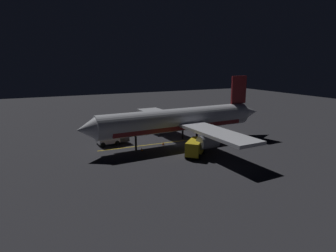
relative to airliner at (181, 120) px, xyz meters
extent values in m
cube|color=#2B2B30|center=(-0.03, 0.60, -4.38)|extent=(180.00, 180.00, 0.20)
cube|color=gold|center=(1.50, 4.60, -4.28)|extent=(0.72, 20.64, 0.01)
cylinder|color=silver|center=(-0.03, 0.60, 0.19)|extent=(5.46, 30.14, 4.08)
cube|color=maroon|center=(-0.03, 0.60, -0.93)|extent=(5.05, 25.63, 0.73)
cone|color=silver|center=(-0.77, 16.80, 0.19)|extent=(4.15, 3.45, 4.00)
cone|color=silver|center=(0.75, -16.21, 0.19)|extent=(3.90, 5.06, 3.67)
cube|color=maroon|center=(0.62, -13.37, 4.97)|extent=(0.53, 3.61, 5.49)
cube|color=silver|center=(-9.58, -1.34, -0.42)|extent=(15.38, 5.49, 0.50)
cylinder|color=slate|center=(-8.87, -0.11, -1.82)|extent=(2.25, 3.29, 2.10)
cube|color=silver|center=(9.66, -0.45, -0.42)|extent=(15.38, 5.49, 0.50)
cylinder|color=slate|center=(8.85, 0.71, -1.82)|extent=(2.25, 3.29, 2.10)
cylinder|color=black|center=(-0.41, 8.84, -3.07)|extent=(0.38, 0.38, 2.43)
cylinder|color=black|center=(-2.36, -2.01, -3.07)|extent=(0.38, 0.38, 2.43)
cylinder|color=black|center=(2.53, -1.78, -3.07)|extent=(0.38, 0.38, 2.43)
cube|color=silver|center=(4.47, 12.33, -2.87)|extent=(2.26, 3.81, 1.93)
cube|color=#38383D|center=(4.59, 9.57, -3.08)|extent=(2.07, 1.88, 1.50)
cylinder|color=black|center=(4.53, 11.03, -3.83)|extent=(2.35, 1.00, 0.90)
cylinder|color=black|center=(4.42, 13.63, -3.83)|extent=(2.35, 1.00, 0.90)
cube|color=gold|center=(-7.59, 1.43, -2.77)|extent=(4.86, 4.88, 2.12)
cube|color=#38383D|center=(-5.27, -0.91, -3.08)|extent=(2.68, 2.68, 1.50)
cylinder|color=black|center=(-6.41, 0.24, -3.83)|extent=(2.27, 2.27, 0.90)
cylinder|color=black|center=(-8.77, 2.62, -3.83)|extent=(2.27, 2.27, 0.90)
cylinder|color=black|center=(5.71, 14.04, -3.86)|extent=(0.32, 0.32, 0.85)
cylinder|color=yellow|center=(5.71, 14.04, -3.11)|extent=(0.40, 0.40, 0.65)
sphere|color=tan|center=(5.71, 14.04, -2.66)|extent=(0.24, 0.24, 0.24)
cone|color=#EA590F|center=(0.35, 3.39, -4.01)|extent=(0.36, 0.36, 0.55)
cube|color=black|center=(0.35, 3.39, -4.27)|extent=(0.50, 0.50, 0.03)
cone|color=#EA590F|center=(-1.31, 8.13, -4.01)|extent=(0.36, 0.36, 0.55)
cube|color=black|center=(-1.31, 8.13, -4.27)|extent=(0.50, 0.50, 0.03)
camera|label=1|loc=(-45.23, 24.31, 10.24)|focal=30.83mm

